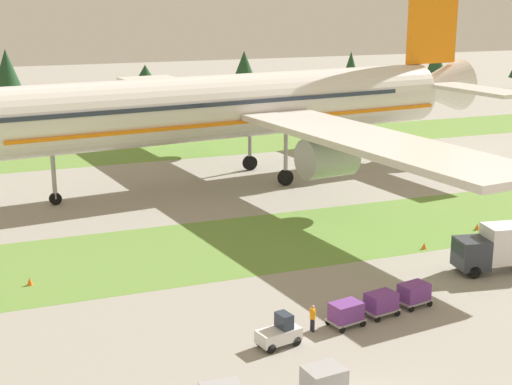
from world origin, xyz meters
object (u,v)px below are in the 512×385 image
object	(u,v)px
cargo_dolly_third	(414,293)
catering_truck	(502,246)
uld_container_2	(324,384)
taxiway_marker_1	(30,281)
ground_crew_marshaller	(313,317)
taxiway_marker_0	(477,227)
taxiway_marker_2	(424,246)
cargo_dolly_second	(381,302)
cargo_dolly_lead	(346,312)
airliner	(248,105)
baggage_tug	(280,333)

from	to	relation	value
cargo_dolly_third	catering_truck	xyz separation A→B (m)	(9.67, 3.18, 1.03)
uld_container_2	taxiway_marker_1	xyz separation A→B (m)	(-12.62, 21.64, -0.60)
catering_truck	taxiway_marker_1	xyz separation A→B (m)	(-33.18, 9.98, -1.67)
ground_crew_marshaller	uld_container_2	world-z (taller)	uld_container_2
cargo_dolly_third	catering_truck	bearing A→B (deg)	-82.91
taxiway_marker_0	cargo_dolly_third	bearing A→B (deg)	-140.03
cargo_dolly_third	taxiway_marker_2	distance (m)	11.99
cargo_dolly_second	cargo_dolly_third	xyz separation A→B (m)	(2.85, 0.56, 0.00)
cargo_dolly_lead	cargo_dolly_third	xyz separation A→B (m)	(5.69, 1.12, 0.00)
airliner	cargo_dolly_second	xyz separation A→B (m)	(-5.02, -37.36, -7.54)
taxiway_marker_1	taxiway_marker_2	world-z (taller)	taxiway_marker_1
airliner	taxiway_marker_0	bearing A→B (deg)	-160.47
cargo_dolly_second	taxiway_marker_2	world-z (taller)	cargo_dolly_second
airliner	cargo_dolly_third	world-z (taller)	airliner
ground_crew_marshaller	uld_container_2	size ratio (longest dim) A/B	0.87
cargo_dolly_third	cargo_dolly_second	bearing A→B (deg)	90.00
ground_crew_marshaller	taxiway_marker_0	bearing A→B (deg)	119.27
ground_crew_marshaller	taxiway_marker_2	world-z (taller)	ground_crew_marshaller
cargo_dolly_second	taxiway_marker_1	bearing A→B (deg)	45.31
catering_truck	taxiway_marker_0	bearing A→B (deg)	-18.77
cargo_dolly_second	catering_truck	distance (m)	13.10
taxiway_marker_1	cargo_dolly_third	bearing A→B (deg)	-29.23
baggage_tug	uld_container_2	distance (m)	6.40
baggage_tug	taxiway_marker_0	size ratio (longest dim) A/B	4.90
cargo_dolly_lead	uld_container_2	xyz separation A→B (m)	(-5.21, -7.36, -0.04)
cargo_dolly_second	taxiway_marker_0	distance (m)	21.51
baggage_tug	taxiway_marker_0	distance (m)	28.88
ground_crew_marshaller	taxiway_marker_1	bearing A→B (deg)	-133.65
baggage_tug	taxiway_marker_2	xyz separation A→B (m)	(17.86, 11.62, -0.56)
cargo_dolly_second	ground_crew_marshaller	xyz separation A→B (m)	(-5.13, -0.50, 0.03)
baggage_tug	cargo_dolly_second	size ratio (longest dim) A/B	1.14
airliner	catering_truck	size ratio (longest dim) A/B	10.45
catering_truck	taxiway_marker_0	world-z (taller)	catering_truck
cargo_dolly_third	taxiway_marker_2	xyz separation A→B (m)	(7.23, 9.54, -0.67)
cargo_dolly_second	taxiway_marker_2	xyz separation A→B (m)	(10.08, 10.10, -0.67)
baggage_tug	taxiway_marker_2	bearing A→B (deg)	-68.05
cargo_dolly_second	catering_truck	xyz separation A→B (m)	(12.52, 3.74, 1.03)
cargo_dolly_lead	baggage_tug	bearing A→B (deg)	90.00
ground_crew_marshaller	cargo_dolly_lead	bearing A→B (deg)	87.42
cargo_dolly_second	ground_crew_marshaller	size ratio (longest dim) A/B	1.41
airliner	catering_truck	world-z (taller)	airliner
cargo_dolly_lead	taxiway_marker_1	xyz separation A→B (m)	(-17.82, 14.27, -0.64)
catering_truck	baggage_tug	bearing A→B (deg)	114.06
cargo_dolly_second	taxiway_marker_0	world-z (taller)	cargo_dolly_second
catering_truck	uld_container_2	size ratio (longest dim) A/B	3.62
cargo_dolly_lead	taxiway_marker_2	bearing A→B (deg)	-61.61
ground_crew_marshaller	airliner	bearing A→B (deg)	163.81
cargo_dolly_lead	cargo_dolly_third	world-z (taller)	same
taxiway_marker_0	taxiway_marker_2	xyz separation A→B (m)	(-7.26, -2.62, -0.03)
taxiway_marker_2	taxiway_marker_1	bearing A→B (deg)	173.29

